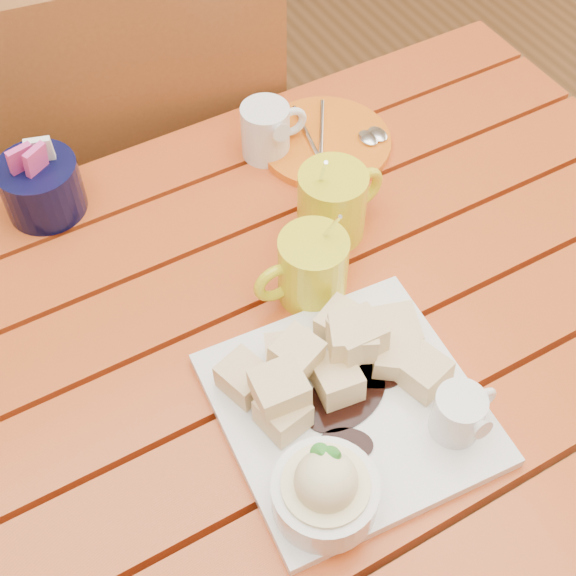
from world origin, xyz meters
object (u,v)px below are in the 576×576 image
dessert_plate (345,414)px  chair_far (142,164)px  orange_saucer (326,142)px  coffee_mug_right (334,202)px  table (287,380)px  coffee_mug_left (311,268)px

dessert_plate → chair_far: size_ratio=0.30×
orange_saucer → dessert_plate: bearing=-118.9°
dessert_plate → coffee_mug_right: coffee_mug_right is taller
table → dessert_plate: (-0.01, -0.14, 0.14)m
coffee_mug_left → coffee_mug_right: coffee_mug_right is taller
orange_saucer → chair_far: 0.43m
coffee_mug_left → orange_saucer: 0.27m
table → orange_saucer: (0.21, 0.26, 0.11)m
dessert_plate → coffee_mug_left: bearing=70.5°
table → dessert_plate: size_ratio=4.08×
coffee_mug_right → chair_far: chair_far is taller
coffee_mug_left → chair_far: size_ratio=0.15×
table → orange_saucer: 0.35m
dessert_plate → chair_far: chair_far is taller
coffee_mug_left → table: bearing=-141.9°
dessert_plate → coffee_mug_right: size_ratio=1.98×
table → coffee_mug_right: coffee_mug_right is taller
chair_far → table: bearing=96.3°
dessert_plate → orange_saucer: 0.46m
table → dessert_plate: bearing=-93.5°
chair_far → dessert_plate: bearing=96.2°
table → orange_saucer: size_ratio=6.29×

